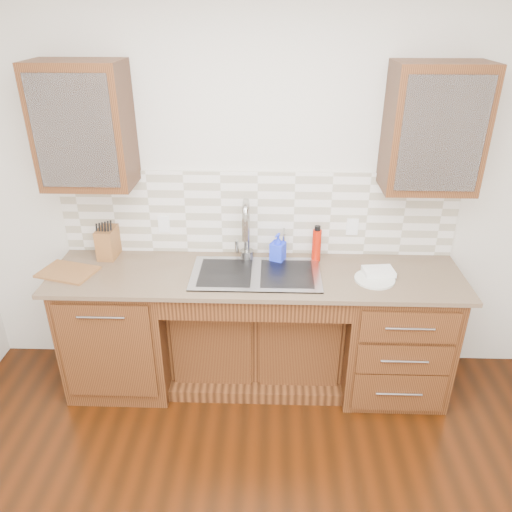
{
  "coord_description": "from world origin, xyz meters",
  "views": [
    {
      "loc": [
        0.1,
        -1.43,
        2.49
      ],
      "look_at": [
        0.0,
        1.4,
        1.05
      ],
      "focal_mm": 35.0,
      "sensor_mm": 36.0,
      "label": 1
    }
  ],
  "objects_px": {
    "water_bottle": "(316,245)",
    "plate": "(375,279)",
    "cutting_board": "(68,272)",
    "soap_bottle": "(278,247)",
    "knife_block": "(108,242)"
  },
  "relations": [
    {
      "from": "water_bottle",
      "to": "plate",
      "type": "xyz_separation_m",
      "value": [
        0.36,
        -0.27,
        -0.11
      ]
    },
    {
      "from": "water_bottle",
      "to": "cutting_board",
      "type": "bearing_deg",
      "value": -171.69
    },
    {
      "from": "soap_bottle",
      "to": "water_bottle",
      "type": "height_order",
      "value": "water_bottle"
    },
    {
      "from": "water_bottle",
      "to": "cutting_board",
      "type": "xyz_separation_m",
      "value": [
        -1.64,
        -0.24,
        -0.1
      ]
    },
    {
      "from": "soap_bottle",
      "to": "plate",
      "type": "distance_m",
      "value": 0.67
    },
    {
      "from": "water_bottle",
      "to": "knife_block",
      "type": "distance_m",
      "value": 1.43
    },
    {
      "from": "soap_bottle",
      "to": "water_bottle",
      "type": "bearing_deg",
      "value": 26.58
    },
    {
      "from": "water_bottle",
      "to": "knife_block",
      "type": "bearing_deg",
      "value": 179.4
    },
    {
      "from": "soap_bottle",
      "to": "water_bottle",
      "type": "xyz_separation_m",
      "value": [
        0.26,
        0.02,
        0.01
      ]
    },
    {
      "from": "water_bottle",
      "to": "cutting_board",
      "type": "distance_m",
      "value": 1.66
    },
    {
      "from": "water_bottle",
      "to": "plate",
      "type": "bearing_deg",
      "value": -36.74
    },
    {
      "from": "soap_bottle",
      "to": "knife_block",
      "type": "height_order",
      "value": "knife_block"
    },
    {
      "from": "soap_bottle",
      "to": "water_bottle",
      "type": "distance_m",
      "value": 0.26
    },
    {
      "from": "knife_block",
      "to": "plate",
      "type": "bearing_deg",
      "value": -6.09
    },
    {
      "from": "knife_block",
      "to": "cutting_board",
      "type": "height_order",
      "value": "knife_block"
    }
  ]
}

